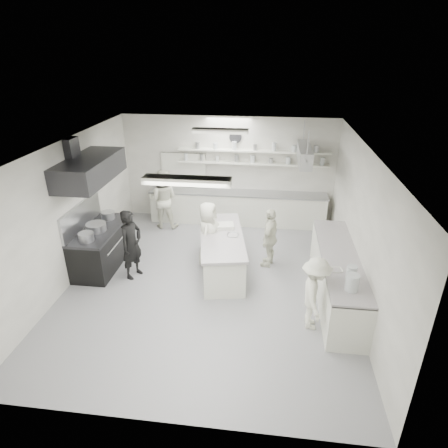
# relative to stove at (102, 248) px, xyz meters

# --- Properties ---
(floor) EXTENTS (6.00, 7.00, 0.02)m
(floor) POSITION_rel_stove_xyz_m (2.60, -0.40, -0.46)
(floor) COLOR #98989F
(floor) RESTS_ON ground
(ceiling) EXTENTS (6.00, 7.00, 0.02)m
(ceiling) POSITION_rel_stove_xyz_m (2.60, -0.40, 2.56)
(ceiling) COLOR white
(ceiling) RESTS_ON wall_back
(wall_back) EXTENTS (6.00, 0.04, 3.00)m
(wall_back) POSITION_rel_stove_xyz_m (2.60, 3.10, 1.05)
(wall_back) COLOR silver
(wall_back) RESTS_ON floor
(wall_front) EXTENTS (6.00, 0.04, 3.00)m
(wall_front) POSITION_rel_stove_xyz_m (2.60, -3.90, 1.05)
(wall_front) COLOR silver
(wall_front) RESTS_ON floor
(wall_left) EXTENTS (0.04, 7.00, 3.00)m
(wall_left) POSITION_rel_stove_xyz_m (-0.40, -0.40, 1.05)
(wall_left) COLOR silver
(wall_left) RESTS_ON floor
(wall_right) EXTENTS (0.04, 7.00, 3.00)m
(wall_right) POSITION_rel_stove_xyz_m (5.60, -0.40, 1.05)
(wall_right) COLOR silver
(wall_right) RESTS_ON floor
(stove) EXTENTS (0.80, 1.80, 0.90)m
(stove) POSITION_rel_stove_xyz_m (0.00, 0.00, 0.00)
(stove) COLOR black
(stove) RESTS_ON floor
(exhaust_hood) EXTENTS (0.85, 2.00, 0.50)m
(exhaust_hood) POSITION_rel_stove_xyz_m (0.00, -0.00, 1.90)
(exhaust_hood) COLOR #2B2B2E
(exhaust_hood) RESTS_ON wall_left
(back_counter) EXTENTS (5.00, 0.60, 0.92)m
(back_counter) POSITION_rel_stove_xyz_m (2.90, 2.80, 0.01)
(back_counter) COLOR silver
(back_counter) RESTS_ON floor
(shelf_lower) EXTENTS (4.20, 0.26, 0.04)m
(shelf_lower) POSITION_rel_stove_xyz_m (3.30, 2.97, 1.30)
(shelf_lower) COLOR silver
(shelf_lower) RESTS_ON wall_back
(shelf_upper) EXTENTS (4.20, 0.26, 0.04)m
(shelf_upper) POSITION_rel_stove_xyz_m (3.30, 2.97, 1.65)
(shelf_upper) COLOR silver
(shelf_upper) RESTS_ON wall_back
(pass_through_window) EXTENTS (1.30, 0.04, 1.00)m
(pass_through_window) POSITION_rel_stove_xyz_m (1.30, 3.08, 1.00)
(pass_through_window) COLOR black
(pass_through_window) RESTS_ON wall_back
(wall_clock) EXTENTS (0.32, 0.05, 0.32)m
(wall_clock) POSITION_rel_stove_xyz_m (2.80, 3.06, 2.00)
(wall_clock) COLOR white
(wall_clock) RESTS_ON wall_back
(right_counter) EXTENTS (0.74, 3.30, 0.94)m
(right_counter) POSITION_rel_stove_xyz_m (5.25, -0.60, 0.02)
(right_counter) COLOR silver
(right_counter) RESTS_ON floor
(pot_rack) EXTENTS (0.30, 1.60, 0.40)m
(pot_rack) POSITION_rel_stove_xyz_m (4.60, 2.00, 1.85)
(pot_rack) COLOR #A6A7AB
(pot_rack) RESTS_ON ceiling
(light_fixture_front) EXTENTS (1.30, 0.25, 0.10)m
(light_fixture_front) POSITION_rel_stove_xyz_m (2.60, -2.20, 2.49)
(light_fixture_front) COLOR silver
(light_fixture_front) RESTS_ON ceiling
(light_fixture_rear) EXTENTS (1.30, 0.25, 0.10)m
(light_fixture_rear) POSITION_rel_stove_xyz_m (2.60, 1.40, 2.49)
(light_fixture_rear) COLOR silver
(light_fixture_rear) RESTS_ON ceiling
(prep_island) EXTENTS (1.27, 2.41, 0.85)m
(prep_island) POSITION_rel_stove_xyz_m (2.80, 0.14, -0.03)
(prep_island) COLOR silver
(prep_island) RESTS_ON floor
(stove_pot) EXTENTS (0.44, 0.44, 0.22)m
(stove_pot) POSITION_rel_stove_xyz_m (0.00, -0.11, 0.57)
(stove_pot) COLOR #A6A7AB
(stove_pot) RESTS_ON stove
(cook_stove) EXTENTS (0.57, 0.68, 1.59)m
(cook_stove) POSITION_rel_stove_xyz_m (0.88, -0.35, 0.34)
(cook_stove) COLOR black
(cook_stove) RESTS_ON floor
(cook_back) EXTENTS (0.85, 0.68, 1.68)m
(cook_back) POSITION_rel_stove_xyz_m (0.86, 2.26, 0.39)
(cook_back) COLOR white
(cook_back) RESTS_ON floor
(cook_island_left) EXTENTS (0.57, 0.81, 1.55)m
(cook_island_left) POSITION_rel_stove_xyz_m (2.46, 0.38, 0.33)
(cook_island_left) COLOR white
(cook_island_left) RESTS_ON floor
(cook_island_right) EXTENTS (0.58, 0.90, 1.43)m
(cook_island_right) POSITION_rel_stove_xyz_m (3.87, 0.51, 0.27)
(cook_island_right) COLOR white
(cook_island_right) RESTS_ON floor
(cook_right) EXTENTS (0.53, 0.91, 1.41)m
(cook_right) POSITION_rel_stove_xyz_m (4.69, -1.59, 0.26)
(cook_right) COLOR white
(cook_right) RESTS_ON floor
(bowl_island_a) EXTENTS (0.28, 0.28, 0.06)m
(bowl_island_a) POSITION_rel_stove_xyz_m (3.04, 0.17, 0.43)
(bowl_island_a) COLOR #A6A7AB
(bowl_island_a) RESTS_ON prep_island
(bowl_island_b) EXTENTS (0.20, 0.20, 0.06)m
(bowl_island_b) POSITION_rel_stove_xyz_m (2.62, 0.28, 0.42)
(bowl_island_b) COLOR silver
(bowl_island_b) RESTS_ON prep_island
(bowl_right) EXTENTS (0.26, 0.26, 0.05)m
(bowl_right) POSITION_rel_stove_xyz_m (5.10, -1.17, 0.52)
(bowl_right) COLOR silver
(bowl_right) RESTS_ON right_counter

